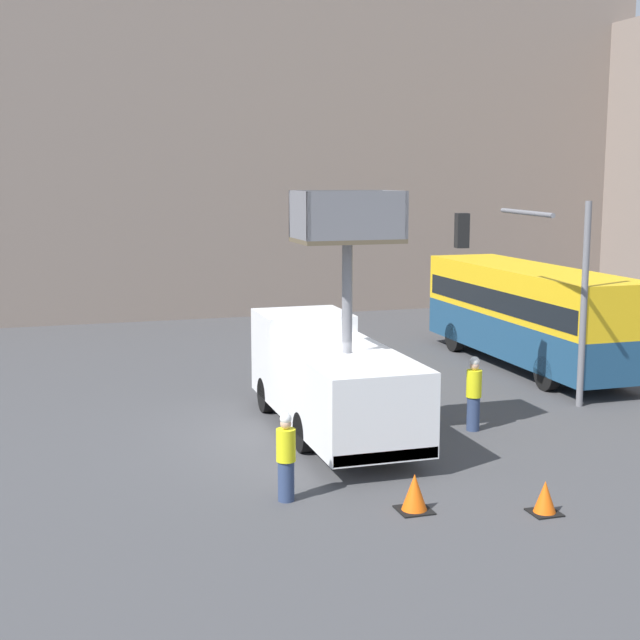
{
  "coord_description": "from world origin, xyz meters",
  "views": [
    {
      "loc": [
        -5.89,
        -19.86,
        6.24
      ],
      "look_at": [
        0.53,
        1.11,
        2.68
      ],
      "focal_mm": 50.0,
      "sensor_mm": 36.0,
      "label": 1
    }
  ],
  "objects_px": {
    "utility_truck": "(330,374)",
    "traffic_cone_mid_road": "(414,494)",
    "road_worker_near_truck": "(286,457)",
    "road_worker_directing": "(474,393)",
    "city_bus": "(529,309)",
    "traffic_cone_near_truck": "(545,498)",
    "traffic_light_pole": "(539,268)"
  },
  "relations": [
    {
      "from": "traffic_light_pole",
      "to": "road_worker_directing",
      "type": "bearing_deg",
      "value": -150.22
    },
    {
      "from": "traffic_light_pole",
      "to": "road_worker_near_truck",
      "type": "xyz_separation_m",
      "value": [
        -8.23,
        -4.79,
        -2.94
      ]
    },
    {
      "from": "traffic_light_pole",
      "to": "traffic_cone_near_truck",
      "type": "height_order",
      "value": "traffic_light_pole"
    },
    {
      "from": "road_worker_directing",
      "to": "traffic_cone_near_truck",
      "type": "xyz_separation_m",
      "value": [
        -1.22,
        -5.38,
        -0.64
      ]
    },
    {
      "from": "traffic_light_pole",
      "to": "road_worker_directing",
      "type": "relative_size",
      "value": 2.99
    },
    {
      "from": "city_bus",
      "to": "traffic_cone_near_truck",
      "type": "xyz_separation_m",
      "value": [
        -6.31,
        -11.62,
        -1.63
      ]
    },
    {
      "from": "road_worker_near_truck",
      "to": "road_worker_directing",
      "type": "height_order",
      "value": "road_worker_directing"
    },
    {
      "from": "road_worker_directing",
      "to": "traffic_cone_mid_road",
      "type": "distance_m",
      "value": 5.78
    },
    {
      "from": "utility_truck",
      "to": "city_bus",
      "type": "distance_m",
      "value": 10.15
    },
    {
      "from": "road_worker_near_truck",
      "to": "traffic_cone_mid_road",
      "type": "bearing_deg",
      "value": -14.16
    },
    {
      "from": "traffic_cone_near_truck",
      "to": "road_worker_directing",
      "type": "bearing_deg",
      "value": 77.21
    },
    {
      "from": "traffic_cone_mid_road",
      "to": "road_worker_directing",
      "type": "bearing_deg",
      "value": 52.41
    },
    {
      "from": "road_worker_directing",
      "to": "traffic_cone_near_truck",
      "type": "height_order",
      "value": "road_worker_directing"
    },
    {
      "from": "road_worker_directing",
      "to": "traffic_light_pole",
      "type": "bearing_deg",
      "value": 28.72
    },
    {
      "from": "traffic_light_pole",
      "to": "traffic_cone_near_truck",
      "type": "bearing_deg",
      "value": -118.91
    },
    {
      "from": "utility_truck",
      "to": "traffic_cone_mid_road",
      "type": "height_order",
      "value": "utility_truck"
    },
    {
      "from": "road_worker_directing",
      "to": "traffic_cone_mid_road",
      "type": "relative_size",
      "value": 2.58
    },
    {
      "from": "traffic_light_pole",
      "to": "road_worker_near_truck",
      "type": "bearing_deg",
      "value": -149.81
    },
    {
      "from": "traffic_light_pole",
      "to": "traffic_cone_near_truck",
      "type": "distance_m",
      "value": 8.57
    },
    {
      "from": "road_worker_directing",
      "to": "traffic_cone_mid_road",
      "type": "bearing_deg",
      "value": -128.66
    },
    {
      "from": "road_worker_directing",
      "to": "city_bus",
      "type": "bearing_deg",
      "value": 49.72
    },
    {
      "from": "utility_truck",
      "to": "traffic_light_pole",
      "type": "relative_size",
      "value": 1.31
    },
    {
      "from": "utility_truck",
      "to": "road_worker_near_truck",
      "type": "height_order",
      "value": "utility_truck"
    },
    {
      "from": "traffic_light_pole",
      "to": "road_worker_directing",
      "type": "distance_m",
      "value": 4.12
    },
    {
      "from": "road_worker_near_truck",
      "to": "road_worker_directing",
      "type": "xyz_separation_m",
      "value": [
        5.67,
        3.33,
        0.07
      ]
    },
    {
      "from": "utility_truck",
      "to": "traffic_cone_mid_road",
      "type": "relative_size",
      "value": 10.09
    },
    {
      "from": "traffic_cone_near_truck",
      "to": "city_bus",
      "type": "bearing_deg",
      "value": 61.49
    },
    {
      "from": "traffic_light_pole",
      "to": "road_worker_near_truck",
      "type": "height_order",
      "value": "traffic_light_pole"
    },
    {
      "from": "city_bus",
      "to": "road_worker_directing",
      "type": "height_order",
      "value": "city_bus"
    },
    {
      "from": "city_bus",
      "to": "utility_truck",
      "type": "bearing_deg",
      "value": 117.5
    },
    {
      "from": "utility_truck",
      "to": "traffic_cone_mid_road",
      "type": "xyz_separation_m",
      "value": [
        -0.04,
        -5.34,
        -1.14
      ]
    },
    {
      "from": "road_worker_directing",
      "to": "traffic_cone_mid_road",
      "type": "xyz_separation_m",
      "value": [
        -3.5,
        -4.55,
        -0.6
      ]
    }
  ]
}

